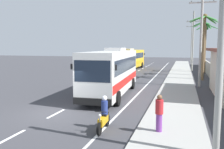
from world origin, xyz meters
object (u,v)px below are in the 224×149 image
object	(u,v)px
motorcycle_beside_bus	(104,116)
utility_pole_distant	(192,42)
palm_second	(206,37)
utility_pole_far	(193,40)
utility_pole_nearest	(221,39)
palm_nearest	(204,33)
coach_bus_foreground	(112,71)
palm_third	(202,38)
utility_pole_mid	(201,36)
coach_bus_far_lane	(130,58)
pedestrian_near_kerb	(159,112)

from	to	relation	value
motorcycle_beside_bus	utility_pole_distant	world-z (taller)	utility_pole_distant
utility_pole_distant	palm_second	world-z (taller)	utility_pole_distant
motorcycle_beside_bus	utility_pole_far	size ratio (longest dim) A/B	0.20
utility_pole_nearest	utility_pole_distant	xyz separation A→B (m)	(0.36, 49.04, 0.85)
palm_nearest	motorcycle_beside_bus	bearing A→B (deg)	-106.27
utility_pole_nearest	utility_pole_far	world-z (taller)	utility_pole_far
coach_bus_foreground	palm_second	size ratio (longest dim) A/B	1.42
utility_pole_far	motorcycle_beside_bus	bearing A→B (deg)	-99.06
coach_bus_foreground	palm_third	world-z (taller)	palm_third
coach_bus_foreground	palm_nearest	size ratio (longest dim) A/B	1.39
coach_bus_foreground	utility_pole_mid	bearing A→B (deg)	40.49
coach_bus_far_lane	utility_pole_distant	world-z (taller)	utility_pole_distant
coach_bus_foreground	palm_nearest	xyz separation A→B (m)	(7.88, 11.41, 3.56)
utility_pole_nearest	palm_second	xyz separation A→B (m)	(1.84, 30.33, 1.20)
coach_bus_far_lane	pedestrian_near_kerb	world-z (taller)	coach_bus_far_lane
coach_bus_foreground	utility_pole_mid	distance (m)	9.99
pedestrian_near_kerb	palm_nearest	distance (m)	20.42
utility_pole_distant	motorcycle_beside_bus	bearing A→B (deg)	-96.21
palm_second	coach_bus_far_lane	bearing A→B (deg)	167.72
palm_second	utility_pole_mid	bearing A→B (deg)	-96.09
motorcycle_beside_bus	palm_nearest	xyz separation A→B (m)	(5.79, 19.83, 4.91)
utility_pole_nearest	utility_pole_mid	distance (m)	16.37
motorcycle_beside_bus	palm_second	xyz separation A→B (m)	(6.63, 28.59, 4.79)
pedestrian_near_kerb	utility_pole_mid	distance (m)	15.19
coach_bus_far_lane	utility_pole_mid	bearing A→B (deg)	-57.35
coach_bus_far_lane	pedestrian_near_kerb	bearing A→B (deg)	-75.34
motorcycle_beside_bus	palm_third	xyz separation A→B (m)	(5.90, 24.07, 4.51)
utility_pole_mid	coach_bus_foreground	bearing A→B (deg)	-139.51
coach_bus_foreground	utility_pole_far	world-z (taller)	utility_pole_far
coach_bus_foreground	motorcycle_beside_bus	bearing A→B (deg)	-76.02
coach_bus_foreground	palm_third	distance (m)	17.86
coach_bus_far_lane	palm_third	size ratio (longest dim) A/B	1.54
motorcycle_beside_bus	utility_pole_nearest	distance (m)	6.24
coach_bus_far_lane	palm_second	size ratio (longest dim) A/B	1.52
utility_pole_mid	utility_pole_far	bearing A→B (deg)	90.71
coach_bus_far_lane	utility_pole_far	bearing A→B (deg)	-1.56
palm_third	utility_pole_distant	bearing A→B (deg)	91.86
utility_pole_mid	palm_third	size ratio (longest dim) A/B	1.29
motorcycle_beside_bus	utility_pole_far	distance (m)	31.64
utility_pole_nearest	coach_bus_far_lane	bearing A→B (deg)	107.36
palm_nearest	palm_second	size ratio (longest dim) A/B	1.02
coach_bus_foreground	coach_bus_far_lane	xyz separation A→B (m)	(-3.42, 22.81, -0.11)
motorcycle_beside_bus	utility_pole_distant	size ratio (longest dim) A/B	0.20
coach_bus_far_lane	palm_third	world-z (taller)	palm_third
utility_pole_far	palm_third	size ratio (longest dim) A/B	1.29
utility_pole_mid	palm_second	distance (m)	14.07
palm_nearest	utility_pole_nearest	bearing A→B (deg)	-92.65
motorcycle_beside_bus	pedestrian_near_kerb	bearing A→B (deg)	3.93
coach_bus_foreground	coach_bus_far_lane	distance (m)	23.06
utility_pole_nearest	utility_pole_far	size ratio (longest dim) A/B	0.84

